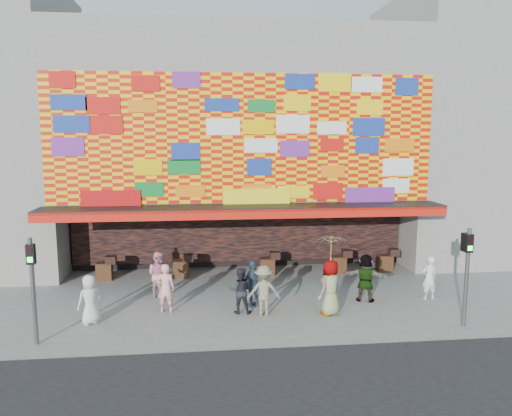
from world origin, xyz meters
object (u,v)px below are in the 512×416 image
at_px(ped_f, 366,278).
at_px(ped_g, 331,287).
at_px(ped_b, 166,288).
at_px(ped_e, 253,284).
at_px(signal_right, 467,266).
at_px(ped_h, 429,278).
at_px(ped_c, 240,290).
at_px(ped_a, 90,300).
at_px(parasol, 331,249).
at_px(signal_left, 32,279).
at_px(ped_d, 264,291).
at_px(ped_i, 158,274).

xyz_separation_m(ped_f, ped_g, (-1.53, -1.13, 0.06)).
xyz_separation_m(ped_b, ped_e, (2.87, 0.20, -0.02)).
relative_size(signal_right, ped_h, 1.95).
height_order(ped_b, ped_c, ped_b).
distance_m(ped_a, ped_b, 2.35).
bearing_deg(parasol, signal_left, -170.90).
height_order(ped_a, parasol, parasol).
distance_m(signal_left, ped_d, 6.76).
xyz_separation_m(ped_b, ped_i, (-0.37, 1.55, 0.02)).
height_order(ped_g, ped_h, ped_g).
distance_m(ped_d, ped_g, 2.14).
distance_m(ped_a, ped_g, 7.47).
height_order(ped_h, parasol, parasol).
bearing_deg(ped_d, ped_g, 176.23).
relative_size(signal_left, ped_h, 1.95).
height_order(signal_left, ped_i, signal_left).
relative_size(signal_right, ped_f, 1.80).
distance_m(ped_e, ped_g, 2.58).
relative_size(ped_b, parasol, 0.88).
relative_size(ped_i, parasol, 0.90).
bearing_deg(ped_b, ped_g, 177.93).
relative_size(ped_a, ped_h, 0.99).
bearing_deg(signal_right, ped_h, 89.17).
distance_m(ped_e, parasol, 2.91).
bearing_deg(signal_right, ped_b, 166.47).
bearing_deg(ped_a, ped_f, 153.05).
relative_size(ped_c, ped_h, 0.97).
bearing_deg(ped_h, signal_right, 80.56).
bearing_deg(ped_c, signal_left, 25.29).
bearing_deg(ped_b, parasol, 177.93).
relative_size(signal_right, ped_d, 1.85).
relative_size(signal_right, parasol, 1.64).
distance_m(ped_d, ped_i, 4.12).
bearing_deg(ped_i, ped_f, -155.68).
xyz_separation_m(ped_h, parasol, (-3.81, -1.07, 1.37)).
bearing_deg(ped_e, ped_f, 151.43).
height_order(signal_left, ped_c, signal_left).
bearing_deg(ped_c, ped_f, -163.49).
bearing_deg(ped_f, ped_g, 59.20).
relative_size(ped_d, ped_i, 0.98).
xyz_separation_m(ped_c, ped_h, (6.66, 0.63, 0.02)).
bearing_deg(ped_i, parasol, -168.65).
height_order(signal_left, signal_right, same).
distance_m(signal_left, ped_g, 8.79).
bearing_deg(signal_left, ped_h, 11.17).
relative_size(ped_a, ped_g, 0.85).
distance_m(signal_left, ped_h, 12.72).
height_order(ped_c, parasol, parasol).
bearing_deg(ped_g, ped_b, -43.86).
height_order(signal_right, ped_b, signal_right).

